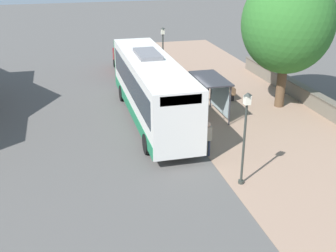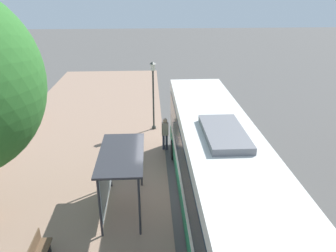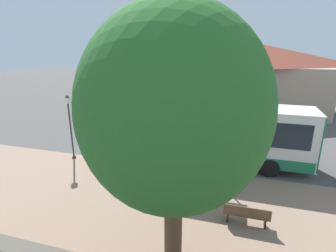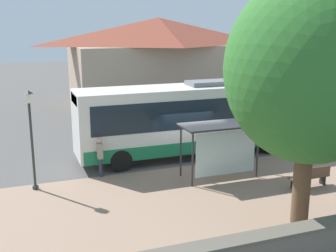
{
  "view_description": "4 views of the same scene",
  "coord_description": "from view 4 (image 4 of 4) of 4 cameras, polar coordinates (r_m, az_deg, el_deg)",
  "views": [
    {
      "loc": [
        6.29,
        21.18,
        9.17
      ],
      "look_at": [
        1.47,
        2.37,
        0.95
      ],
      "focal_mm": 45.0,
      "sensor_mm": 36.0,
      "label": 1
    },
    {
      "loc": [
        -0.7,
        -11.04,
        7.81
      ],
      "look_at": [
        0.07,
        2.57,
        2.05
      ],
      "focal_mm": 35.0,
      "sensor_mm": 36.0,
      "label": 2
    },
    {
      "loc": [
        -13.54,
        -3.0,
        6.91
      ],
      "look_at": [
        0.86,
        1.19,
        2.24
      ],
      "focal_mm": 28.0,
      "sensor_mm": 36.0,
      "label": 3
    },
    {
      "loc": [
        -17.35,
        7.46,
        6.53
      ],
      "look_at": [
        1.09,
        0.7,
        1.75
      ],
      "focal_mm": 45.0,
      "sensor_mm": 36.0,
      "label": 4
    }
  ],
  "objects": [
    {
      "name": "ground_plane",
      "position": [
        19.99,
        2.98,
        -5.41
      ],
      "size": [
        120.0,
        120.0,
        0.0
      ],
      "primitive_type": "plane",
      "color": "#514F4C",
      "rests_on": "ground"
    },
    {
      "name": "sidewalk_plaza",
      "position": [
        16.23,
        9.3,
        -10.2
      ],
      "size": [
        9.0,
        44.0,
        0.02
      ],
      "color": "#937560",
      "rests_on": "ground"
    },
    {
      "name": "stone_wall",
      "position": [
        13.01,
        18.41,
        -14.6
      ],
      "size": [
        0.6,
        20.0,
        1.02
      ],
      "color": "#6B6356",
      "rests_on": "ground"
    },
    {
      "name": "background_building",
      "position": [
        35.56,
        -1.31,
        8.96
      ],
      "size": [
        8.18,
        14.55,
        7.04
      ],
      "color": "tan",
      "rests_on": "ground"
    },
    {
      "name": "bus",
      "position": [
        21.24,
        3.89,
        1.18
      ],
      "size": [
        2.61,
        12.04,
        3.77
      ],
      "color": "silver",
      "rests_on": "ground"
    },
    {
      "name": "bus_shelter",
      "position": [
        17.99,
        7.2,
        -1.1
      ],
      "size": [
        1.59,
        3.34,
        2.38
      ],
      "color": "#2D2D33",
      "rests_on": "ground"
    },
    {
      "name": "pedestrian",
      "position": [
        18.5,
        -9.2,
        -3.75
      ],
      "size": [
        0.34,
        0.23,
        1.76
      ],
      "color": "#2D3347",
      "rests_on": "ground"
    },
    {
      "name": "bench",
      "position": [
        18.19,
        18.64,
        -6.49
      ],
      "size": [
        0.4,
        1.8,
        0.88
      ],
      "color": "brown",
      "rests_on": "ground"
    },
    {
      "name": "street_lamp_far",
      "position": [
        17.33,
        -18.05,
        -0.74
      ],
      "size": [
        0.28,
        0.28,
        4.06
      ],
      "color": "#2D332D",
      "rests_on": "ground"
    },
    {
      "name": "shade_tree",
      "position": [
        13.83,
        18.78,
        7.23
      ],
      "size": [
        5.4,
        5.4,
        8.14
      ],
      "color": "brown",
      "rests_on": "ground"
    }
  ]
}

